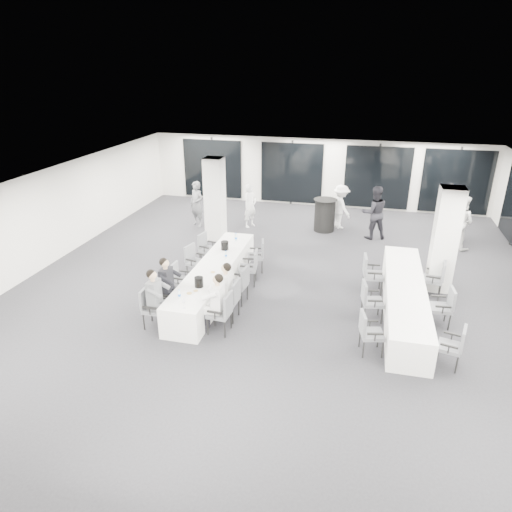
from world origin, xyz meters
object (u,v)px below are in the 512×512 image
(chair_main_right_fourth, at_px, (251,265))
(standing_guest_a, at_px, (250,203))
(banquet_table_main, at_px, (214,278))
(standing_guest_e, at_px, (450,219))
(chair_main_left_mid, at_px, (179,277))
(chair_side_right_mid, at_px, (444,305))
(banquet_table_side, at_px, (404,299))
(chair_side_left_near, at_px, (369,330))
(standing_guest_c, at_px, (341,204))
(chair_main_right_near, at_px, (223,310))
(chair_side_right_far, at_px, (437,277))
(chair_main_left_fourth, at_px, (194,259))
(ice_bucket_near, at_px, (199,282))
(standing_guest_d, at_px, (449,206))
(chair_main_right_mid, at_px, (240,283))
(chair_side_right_near, at_px, (454,344))
(standing_guest_b, at_px, (374,209))
(standing_guest_g, at_px, (196,201))
(standing_guest_h, at_px, (461,218))
(chair_main_left_near, at_px, (151,305))
(chair_main_left_far, at_px, (206,246))
(chair_side_left_far, at_px, (370,272))
(chair_main_right_far, at_px, (258,254))
(chair_main_left_second, at_px, (164,294))
(ice_bucket_far, at_px, (225,246))
(chair_main_right_second, at_px, (231,297))
(chair_side_left_mid, at_px, (369,299))
(cocktail_table, at_px, (325,215))

(chair_main_right_fourth, distance_m, standing_guest_a, 4.79)
(banquet_table_main, distance_m, standing_guest_e, 8.18)
(chair_main_left_mid, bearing_deg, chair_side_right_mid, 92.21)
(banquet_table_side, bearing_deg, chair_side_left_near, -113.62)
(standing_guest_c, bearing_deg, banquet_table_side, 161.30)
(chair_main_right_near, relative_size, chair_side_right_far, 1.00)
(chair_main_left_fourth, height_order, standing_guest_a, standing_guest_a)
(chair_main_left_mid, relative_size, ice_bucket_near, 3.63)
(standing_guest_c, distance_m, standing_guest_d, 3.67)
(chair_main_right_mid, relative_size, chair_side_right_near, 1.07)
(standing_guest_b, distance_m, standing_guest_g, 6.35)
(standing_guest_a, bearing_deg, standing_guest_d, -54.22)
(chair_main_left_mid, xyz_separation_m, chair_main_left_fourth, (-0.00, 1.11, 0.04))
(chair_main_right_near, distance_m, standing_guest_d, 9.71)
(standing_guest_c, relative_size, ice_bucket_near, 7.56)
(chair_main_right_mid, distance_m, chair_side_left_near, 3.49)
(standing_guest_c, relative_size, standing_guest_h, 0.90)
(chair_main_left_near, xyz_separation_m, chair_main_left_far, (0.00, 3.74, -0.02))
(chair_main_left_mid, relative_size, standing_guest_a, 0.48)
(standing_guest_g, bearing_deg, standing_guest_c, 38.41)
(chair_main_right_mid, height_order, standing_guest_g, standing_guest_g)
(chair_side_right_far, bearing_deg, chair_side_right_mid, -171.73)
(chair_main_right_fourth, bearing_deg, chair_main_left_mid, 114.62)
(chair_side_left_far, height_order, standing_guest_a, standing_guest_a)
(chair_main_right_mid, distance_m, chair_side_right_mid, 4.83)
(chair_main_right_far, bearing_deg, banquet_table_side, -124.54)
(standing_guest_b, height_order, standing_guest_g, standing_guest_b)
(chair_main_left_second, relative_size, chair_main_right_mid, 0.89)
(banquet_table_side, distance_m, chair_main_left_fourth, 5.71)
(chair_side_right_mid, height_order, ice_bucket_far, ice_bucket_far)
(chair_main_right_second, xyz_separation_m, chair_side_left_near, (3.17, -0.64, -0.04))
(chair_side_left_mid, bearing_deg, chair_side_left_far, 169.62)
(chair_side_left_near, relative_size, standing_guest_c, 0.52)
(chair_main_right_far, bearing_deg, chair_side_right_far, -108.64)
(chair_main_right_near, height_order, chair_side_right_far, chair_side_right_far)
(ice_bucket_far, bearing_deg, chair_side_left_mid, -21.84)
(banquet_table_main, relative_size, ice_bucket_near, 20.81)
(chair_main_right_mid, bearing_deg, cocktail_table, -8.24)
(banquet_table_side, xyz_separation_m, chair_main_left_mid, (-5.66, -0.39, 0.12))
(ice_bucket_near, bearing_deg, chair_main_left_second, -173.80)
(chair_side_left_far, relative_size, standing_guest_e, 0.55)
(chair_main_right_mid, height_order, chair_side_left_near, chair_main_right_mid)
(chair_main_right_far, xyz_separation_m, standing_guest_c, (2.04, 4.40, 0.38))
(cocktail_table, height_order, ice_bucket_far, cocktail_table)
(chair_main_left_second, relative_size, standing_guest_e, 0.47)
(standing_guest_d, distance_m, standing_guest_h, 1.15)
(chair_side_right_mid, bearing_deg, standing_guest_d, -12.69)
(chair_main_right_fourth, relative_size, chair_side_left_far, 0.94)
(chair_main_left_fourth, distance_m, chair_side_left_far, 4.83)
(chair_side_right_near, xyz_separation_m, chair_side_right_mid, (0.01, 1.60, 0.02))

